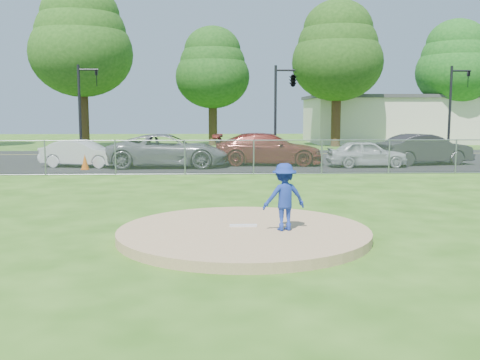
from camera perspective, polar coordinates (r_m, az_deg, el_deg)
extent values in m
plane|color=#285813|center=(21.42, -0.86, -0.02)|extent=(120.00, 120.00, 0.00)
cylinder|color=tan|center=(11.54, 0.40, -5.67)|extent=(5.40, 5.40, 0.20)
cube|color=white|center=(11.71, 0.35, -4.88)|extent=(0.60, 0.15, 0.04)
cube|color=gray|center=(23.33, -0.99, 2.42)|extent=(40.00, 0.06, 1.50)
cube|color=black|center=(27.87, -1.20, 1.64)|extent=(50.00, 8.00, 0.01)
cube|color=black|center=(35.35, -1.43, 2.79)|extent=(60.00, 7.00, 0.01)
cube|color=beige|center=(51.95, 16.35, 6.08)|extent=(16.00, 9.00, 4.00)
cube|color=#3F3F42|center=(51.97, 16.43, 8.45)|extent=(16.40, 9.40, 0.30)
cylinder|color=#372314|center=(43.52, -16.33, 6.54)|extent=(0.78, 0.78, 4.90)
ellipsoid|color=#1F4C14|center=(43.76, -16.55, 12.83)|extent=(7.84, 7.84, 6.66)
ellipsoid|color=#1F4C14|center=(43.93, -16.62, 14.61)|extent=(6.90, 6.90, 5.86)
ellipsoid|color=#1F4C14|center=(44.14, -16.68, 16.38)|extent=(5.96, 5.96, 5.06)
cylinder|color=#352613|center=(45.25, -2.91, 6.16)|extent=(0.72, 0.72, 3.85)
ellipsoid|color=#164512|center=(45.35, -2.94, 10.93)|extent=(6.16, 6.16, 5.24)
ellipsoid|color=#164512|center=(45.43, -2.95, 12.29)|extent=(5.42, 5.42, 4.61)
ellipsoid|color=#164512|center=(45.55, -2.96, 13.64)|extent=(4.68, 4.68, 3.98)
cylinder|color=#3B2415|center=(44.28, 10.20, 6.49)|extent=(0.76, 0.76, 4.55)
ellipsoid|color=#1C4412|center=(44.47, 10.32, 12.24)|extent=(7.28, 7.28, 6.19)
ellipsoid|color=#1C4412|center=(44.61, 10.36, 13.87)|extent=(6.41, 6.41, 5.45)
ellipsoid|color=#1C4412|center=(44.78, 10.40, 15.49)|extent=(5.53, 5.53, 4.70)
cylinder|color=#352513|center=(50.60, 21.76, 5.96)|extent=(0.74, 0.74, 4.20)
ellipsoid|color=#165216|center=(50.72, 21.98, 10.61)|extent=(6.72, 6.72, 5.71)
ellipsoid|color=#165216|center=(50.82, 22.04, 11.93)|extent=(5.91, 5.91, 5.03)
ellipsoid|color=#165216|center=(50.94, 22.10, 13.25)|extent=(5.11, 5.11, 4.34)
cylinder|color=black|center=(34.31, -16.72, 7.04)|extent=(0.16, 0.16, 5.60)
cylinder|color=black|center=(34.27, -15.88, 11.26)|extent=(1.20, 0.12, 0.12)
imported|color=black|center=(34.12, -15.06, 10.46)|extent=(0.16, 0.20, 1.00)
cylinder|color=black|center=(33.43, 3.79, 7.33)|extent=(0.16, 0.16, 5.60)
cylinder|color=black|center=(33.61, 4.87, 11.58)|extent=(1.20, 0.12, 0.12)
imported|color=black|center=(33.63, 5.69, 10.72)|extent=(0.53, 2.48, 1.00)
cylinder|color=black|center=(36.28, 21.47, 6.84)|extent=(0.16, 0.16, 5.60)
cylinder|color=black|center=(36.62, 22.52, 10.70)|extent=(1.20, 0.12, 0.12)
imported|color=black|center=(36.79, 23.18, 9.87)|extent=(0.16, 0.20, 1.00)
imported|color=navy|center=(11.27, 4.73, -1.81)|extent=(1.02, 0.73, 1.42)
cone|color=#D95C0B|center=(26.43, -16.21, 1.87)|extent=(0.38, 0.38, 0.73)
imported|color=silver|center=(27.81, -16.47, 2.74)|extent=(4.28, 2.24, 1.34)
imported|color=slate|center=(26.81, -7.67, 3.13)|extent=(5.92, 2.76, 1.64)
imported|color=maroon|center=(27.78, 3.02, 3.33)|extent=(5.85, 2.81, 1.64)
imported|color=silver|center=(27.39, 13.35, 2.76)|extent=(3.91, 1.57, 1.33)
imported|color=#242426|center=(29.56, 19.13, 3.12)|extent=(5.07, 2.62, 1.59)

